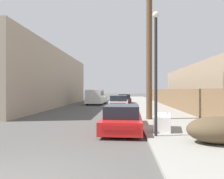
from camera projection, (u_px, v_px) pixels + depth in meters
The scene contains 12 objects.
sidewalk_curb at pixel (148, 105), 27.40m from camera, with size 4.20×63.00×0.12m, color gray.
discarded_fridge at pixel (163, 122), 10.01m from camera, with size 1.08×1.89×0.71m.
parked_sports_car_red at pixel (123, 119), 10.46m from camera, with size 1.97×4.79×1.23m.
car_parked_mid at pixel (119, 103), 21.79m from camera, with size 1.90×4.07×1.38m.
car_parked_far at pixel (124, 99), 30.36m from camera, with size 1.86×4.31×1.33m.
pickup_truck at pixel (96, 97), 28.71m from camera, with size 2.33×5.80×1.93m.
utility_pole at pixel (149, 43), 13.60m from camera, with size 1.80×0.37×9.32m.
street_lamp at pixel (156, 64), 8.62m from camera, with size 0.26×0.26×4.92m.
brush_pile at pixel (218, 130), 7.42m from camera, with size 2.12×1.39×0.91m.
wooden_fence at pixel (170, 98), 23.26m from camera, with size 0.08×38.57×1.89m, color brown.
building_left_block at pixel (35, 79), 26.11m from camera, with size 7.00×25.34×6.48m, color tan.
building_right_house at pixel (220, 87), 21.83m from camera, with size 6.00×22.02×4.42m, color gray.
Camera 1 is at (2.33, -4.11, 1.94)m, focal length 35.00 mm.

